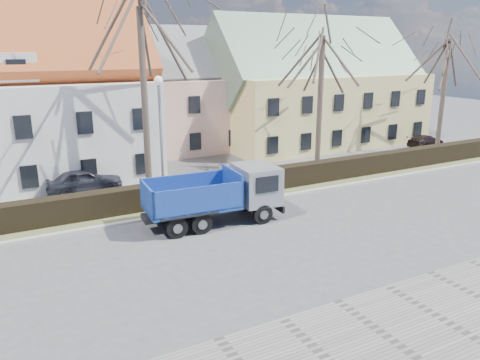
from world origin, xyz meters
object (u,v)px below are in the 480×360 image
dump_truck (209,197)px  parked_car_b (426,141)px  cart_frame (151,212)px  parked_car_a (84,181)px  streetlight (161,140)px

dump_truck → parked_car_b: bearing=21.6°
dump_truck → parked_car_b: size_ratio=1.88×
cart_frame → parked_car_a: parked_car_a is taller
streetlight → parked_car_a: streetlight is taller
parked_car_b → dump_truck: bearing=103.3°
dump_truck → parked_car_b: 24.93m
streetlight → cart_frame: bearing=-123.0°
dump_truck → streetlight: (-0.86, 4.29, 2.10)m
dump_truck → parked_car_a: 9.22m
cart_frame → parked_car_a: (-2.17, 5.92, 0.42)m
parked_car_a → parked_car_b: parked_car_a is taller
dump_truck → streetlight: bearing=104.9°
cart_frame → parked_car_b: bearing=12.1°
cart_frame → parked_car_b: parked_car_b is taller
dump_truck → parked_car_a: dump_truck is taller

